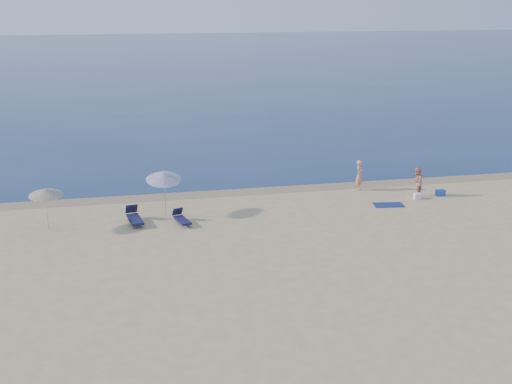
# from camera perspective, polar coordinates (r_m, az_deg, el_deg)

# --- Properties ---
(ground) EXTENTS (160.00, 160.00, 0.00)m
(ground) POSITION_cam_1_polar(r_m,az_deg,el_deg) (21.40, 16.94, -14.63)
(ground) COLOR tan
(ground) RESTS_ON ground
(sea) EXTENTS (240.00, 160.00, 0.01)m
(sea) POSITION_cam_1_polar(r_m,az_deg,el_deg) (116.64, -7.19, 11.60)
(sea) COLOR #0C224B
(sea) RESTS_ON ground
(wet_sand_strip) EXTENTS (240.00, 1.60, 0.00)m
(wet_sand_strip) POSITION_cam_1_polar(r_m,az_deg,el_deg) (38.01, 3.15, 0.30)
(wet_sand_strip) COLOR #847254
(wet_sand_strip) RESTS_ON ground
(person_left) EXTENTS (0.75, 0.77, 1.78)m
(person_left) POSITION_cam_1_polar(r_m,az_deg,el_deg) (37.99, 9.20, 1.48)
(person_left) COLOR tan
(person_left) RESTS_ON ground
(person_right) EXTENTS (0.99, 1.02, 1.66)m
(person_right) POSITION_cam_1_polar(r_m,az_deg,el_deg) (37.49, 14.11, 0.88)
(person_right) COLOR tan
(person_right) RESTS_ON ground
(beach_towel) EXTENTS (1.71, 1.11, 0.03)m
(beach_towel) POSITION_cam_1_polar(r_m,az_deg,el_deg) (35.74, 11.70, -1.13)
(beach_towel) COLOR #101F51
(beach_towel) RESTS_ON ground
(white_bag) EXTENTS (0.38, 0.33, 0.32)m
(white_bag) POSITION_cam_1_polar(r_m,az_deg,el_deg) (37.16, 14.14, -0.35)
(white_bag) COLOR silver
(white_bag) RESTS_ON ground
(blue_cooler) EXTENTS (0.51, 0.38, 0.34)m
(blue_cooler) POSITION_cam_1_polar(r_m,az_deg,el_deg) (38.11, 16.07, -0.06)
(blue_cooler) COLOR #214FB3
(blue_cooler) RESTS_ON ground
(umbrella_near) EXTENTS (1.85, 1.87, 2.42)m
(umbrella_near) POSITION_cam_1_polar(r_m,az_deg,el_deg) (33.34, -8.20, 1.36)
(umbrella_near) COLOR silver
(umbrella_near) RESTS_ON ground
(umbrella_far) EXTENTS (1.74, 1.76, 2.20)m
(umbrella_far) POSITION_cam_1_polar(r_m,az_deg,el_deg) (32.45, -18.19, -0.02)
(umbrella_far) COLOR silver
(umbrella_far) RESTS_ON ground
(lounger_left) EXTENTS (0.91, 1.90, 0.81)m
(lounger_left) POSITION_cam_1_polar(r_m,az_deg,el_deg) (32.78, -10.76, -2.24)
(lounger_left) COLOR #15193A
(lounger_left) RESTS_ON ground
(lounger_right) EXTENTS (0.88, 1.62, 0.68)m
(lounger_right) POSITION_cam_1_polar(r_m,az_deg,el_deg) (32.37, -6.65, -2.38)
(lounger_right) COLOR #16173C
(lounger_right) RESTS_ON ground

